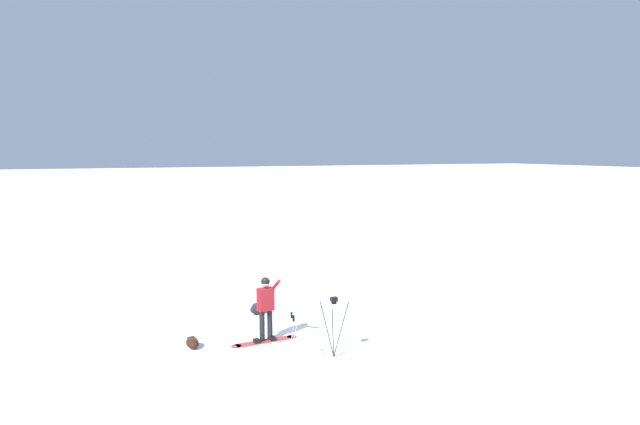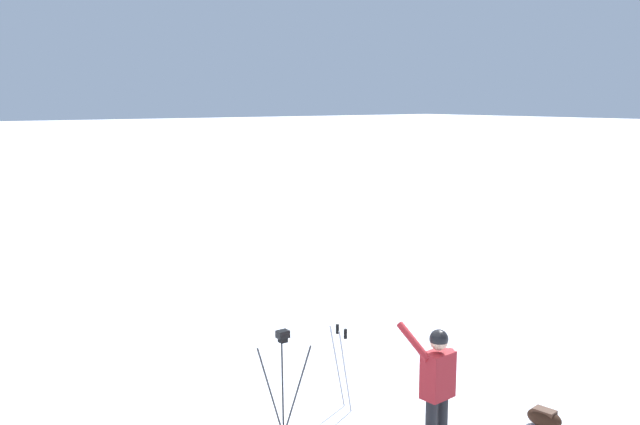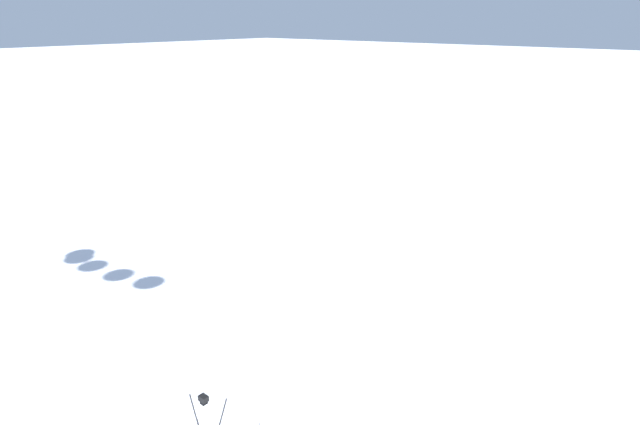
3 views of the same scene
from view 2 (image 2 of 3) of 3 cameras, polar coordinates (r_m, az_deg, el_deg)
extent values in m
cube|color=maroon|center=(9.11, 9.49, -12.80)|extent=(0.29, 0.42, 0.59)
sphere|color=tan|center=(8.95, 9.56, -10.20)|extent=(0.23, 0.23, 0.23)
sphere|color=black|center=(8.94, 9.57, -10.02)|extent=(0.24, 0.24, 0.24)
cylinder|color=maroon|center=(8.99, 7.56, -10.28)|extent=(0.54, 0.13, 0.41)
cylinder|color=maroon|center=(9.24, 10.40, -12.49)|extent=(0.09, 0.09, 0.59)
cylinder|color=#262628|center=(9.66, -3.99, -14.34)|extent=(0.03, 0.42, 1.33)
cylinder|color=#262628|center=(9.69, -1.87, -14.24)|extent=(0.36, 0.26, 1.33)
cylinder|color=#262628|center=(9.94, -3.04, -13.63)|extent=(0.37, 0.23, 1.33)
cube|color=black|center=(9.51, -3.02, -10.23)|extent=(0.10, 0.10, 0.06)
cube|color=black|center=(9.48, -3.02, -9.77)|extent=(0.12, 0.16, 0.10)
ellipsoid|color=black|center=(10.69, 17.64, -15.52)|extent=(0.54, 0.37, 0.25)
cube|color=#402618|center=(10.65, 17.66, -15.08)|extent=(0.32, 0.22, 0.08)
cylinder|color=gray|center=(10.60, 1.40, -12.29)|extent=(0.10, 0.24, 1.26)
cylinder|color=black|center=(10.41, 1.41, -9.38)|extent=(0.05, 0.05, 0.14)
cylinder|color=gray|center=(10.41, 2.04, -12.71)|extent=(0.03, 0.24, 1.26)
cylinder|color=black|center=(10.21, 2.06, -9.75)|extent=(0.05, 0.05, 0.14)
camera|label=1|loc=(20.86, -8.22, 10.32)|focal=28.74mm
camera|label=3|loc=(12.31, 42.37, 21.82)|focal=31.04mm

